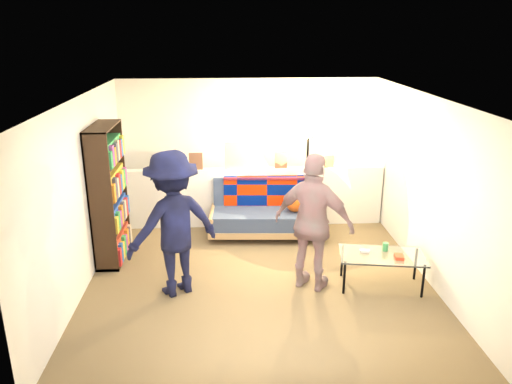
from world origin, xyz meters
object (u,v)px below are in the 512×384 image
person_left (173,224)px  person_right (314,223)px  bookshelf (109,198)px  coffee_table (383,257)px  futon_sofa (268,212)px  floor_lamp (307,163)px

person_left → person_right: bearing=149.4°
bookshelf → coffee_table: bookshelf is taller
futon_sofa → person_right: size_ratio=1.07×
futon_sofa → coffee_table: size_ratio=1.64×
bookshelf → person_left: bearing=-46.4°
coffee_table → person_right: (-0.91, 0.04, 0.47)m
coffee_table → bookshelf: bearing=163.2°
person_left → person_right: (1.75, -0.01, -0.03)m
futon_sofa → person_right: bearing=-77.0°
futon_sofa → bookshelf: bearing=-162.7°
futon_sofa → floor_lamp: bearing=4.1°
coffee_table → floor_lamp: bearing=110.4°
floor_lamp → person_right: person_right is taller
bookshelf → person_left: size_ratio=1.06×
bookshelf → coffee_table: size_ratio=1.69×
bookshelf → coffee_table: bearing=-16.8°
bookshelf → floor_lamp: bookshelf is taller
bookshelf → person_right: bearing=-21.1°
futon_sofa → person_right: (0.41, -1.79, 0.52)m
floor_lamp → person_left: person_left is taller
coffee_table → person_right: bearing=177.4°
coffee_table → person_left: (-2.65, 0.05, 0.50)m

